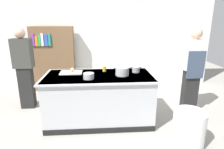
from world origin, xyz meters
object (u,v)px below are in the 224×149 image
at_px(sauce_pan, 136,70).
at_px(mixing_bowl, 89,76).
at_px(onion, 72,70).
at_px(person_chef, 192,69).
at_px(stock_pot, 122,71).
at_px(person_guest, 24,67).
at_px(bookshelf, 54,59).
at_px(juice_cup, 104,69).
at_px(trash_bin, 189,129).

xyz_separation_m(sauce_pan, mixing_bowl, (-0.87, -0.35, -0.00)).
distance_m(onion, person_chef, 2.37).
bearing_deg(mixing_bowl, stock_pot, 15.77).
distance_m(sauce_pan, person_guest, 2.32).
height_order(stock_pot, bookshelf, bookshelf).
relative_size(stock_pot, sauce_pan, 1.46).
xyz_separation_m(stock_pot, juice_cup, (-0.31, 0.29, -0.02)).
relative_size(onion, sauce_pan, 0.38).
relative_size(onion, person_guest, 0.05).
height_order(juice_cup, person_guest, person_guest).
height_order(onion, mixing_bowl, same).
height_order(stock_pot, person_chef, person_chef).
bearing_deg(bookshelf, sauce_pan, -40.89).
xyz_separation_m(mixing_bowl, person_guest, (-1.38, 0.88, -0.04)).
bearing_deg(stock_pot, bookshelf, 131.54).
bearing_deg(bookshelf, stock_pot, -48.46).
relative_size(stock_pot, bookshelf, 0.18).
relative_size(sauce_pan, juice_cup, 2.08).
distance_m(stock_pot, trash_bin, 1.41).
xyz_separation_m(onion, person_guest, (-1.06, 0.50, -0.05)).
bearing_deg(mixing_bowl, person_chef, 13.00).
relative_size(person_chef, bookshelf, 1.01).
distance_m(trash_bin, bookshelf, 3.71).
distance_m(mixing_bowl, juice_cup, 0.53).
distance_m(mixing_bowl, trash_bin, 1.77).
bearing_deg(mixing_bowl, trash_bin, -23.41).
distance_m(mixing_bowl, bookshelf, 2.25).
height_order(sauce_pan, person_guest, person_guest).
relative_size(sauce_pan, trash_bin, 0.37).
bearing_deg(person_guest, sauce_pan, 96.51).
xyz_separation_m(stock_pot, person_chef, (1.45, 0.31, -0.06)).
relative_size(mixing_bowl, juice_cup, 1.81).
height_order(person_chef, bookshelf, person_chef).
relative_size(sauce_pan, person_chef, 0.12).
distance_m(mixing_bowl, person_chef, 2.10).
distance_m(sauce_pan, trash_bin, 1.36).
bearing_deg(onion, sauce_pan, -2.00).
bearing_deg(sauce_pan, juice_cup, 169.97).
bearing_deg(stock_pot, person_chef, 11.87).
bearing_deg(stock_pot, sauce_pan, 32.49).
relative_size(mixing_bowl, bookshelf, 0.11).
distance_m(trash_bin, person_guest, 3.33).
height_order(mixing_bowl, trash_bin, mixing_bowl).
relative_size(person_chef, person_guest, 1.00).
relative_size(onion, stock_pot, 0.26).
bearing_deg(person_guest, mixing_bowl, 77.33).
bearing_deg(sauce_pan, stock_pot, -147.51).
xyz_separation_m(mixing_bowl, juice_cup, (0.28, 0.45, 0.00)).
height_order(juice_cup, person_chef, person_chef).
height_order(person_guest, bookshelf, person_guest).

